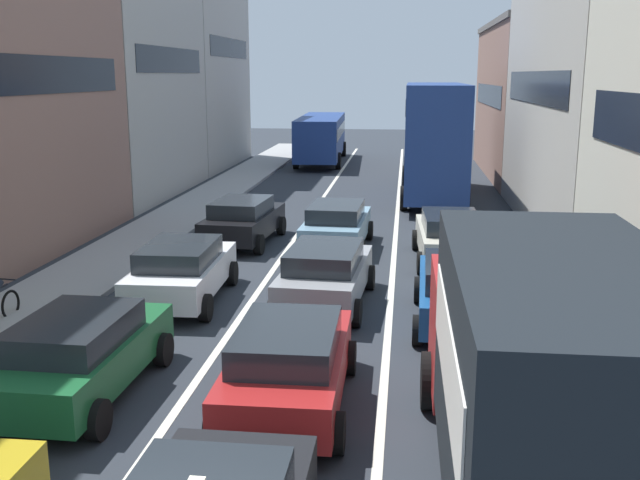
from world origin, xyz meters
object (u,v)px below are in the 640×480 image
object	(u,v)px
hatchback_centre_lane_third	(325,273)
bus_mid_queue_primary	(434,135)
sedan_left_lane_third	(182,270)
sedan_right_lane_behind_truck	(461,290)
sedan_left_lane_fourth	(243,220)
removalist_box_truck	(543,370)
bus_far_queue_secondary	(321,135)
sedan_centre_lane_second	(289,363)
wagon_right_lane_far	(450,236)
coupe_centre_lane_fourth	(336,225)
wagon_left_lane_second	(80,353)

from	to	relation	value
hatchback_centre_lane_third	bus_mid_queue_primary	world-z (taller)	bus_mid_queue_primary
sedan_left_lane_third	sedan_right_lane_behind_truck	world-z (taller)	same
sedan_left_lane_fourth	sedan_right_lane_behind_truck	distance (m)	9.80
removalist_box_truck	bus_far_queue_secondary	distance (m)	37.82
sedan_centre_lane_second	sedan_right_lane_behind_truck	world-z (taller)	same
hatchback_centre_lane_third	wagon_right_lane_far	bearing A→B (deg)	-32.04
sedan_centre_lane_second	bus_far_queue_secondary	world-z (taller)	bus_far_queue_secondary
sedan_left_lane_third	bus_mid_queue_primary	distance (m)	17.62
sedan_right_lane_behind_truck	wagon_right_lane_far	bearing A→B (deg)	0.35
hatchback_centre_lane_third	coupe_centre_lane_fourth	world-z (taller)	same
wagon_left_lane_second	bus_mid_queue_primary	distance (m)	22.78
sedan_right_lane_behind_truck	wagon_right_lane_far	size ratio (longest dim) A/B	0.99
bus_mid_queue_primary	sedan_centre_lane_second	bearing A→B (deg)	172.26
hatchback_centre_lane_third	bus_mid_queue_primary	xyz separation A→B (m)	(3.07, 16.11, 2.03)
hatchback_centre_lane_third	sedan_right_lane_behind_truck	size ratio (longest dim) A/B	1.01
wagon_left_lane_second	coupe_centre_lane_fourth	xyz separation A→B (m)	(3.33, 11.39, 0.00)
wagon_left_lane_second	bus_far_queue_secondary	world-z (taller)	bus_far_queue_secondary
coupe_centre_lane_fourth	wagon_right_lane_far	xyz separation A→B (m)	(3.50, -1.25, 0.00)
sedan_centre_lane_second	wagon_left_lane_second	world-z (taller)	same
bus_mid_queue_primary	removalist_box_truck	bearing A→B (deg)	-178.57
hatchback_centre_lane_third	sedan_left_lane_fourth	size ratio (longest dim) A/B	1.00
sedan_right_lane_behind_truck	bus_mid_queue_primary	bearing A→B (deg)	1.36
wagon_right_lane_far	sedan_right_lane_behind_truck	bearing A→B (deg)	176.92
sedan_left_lane_third	wagon_left_lane_second	bearing A→B (deg)	177.23
sedan_right_lane_behind_truck	wagon_right_lane_far	world-z (taller)	same
removalist_box_truck	coupe_centre_lane_fourth	distance (m)	14.64
sedan_centre_lane_second	bus_mid_queue_primary	world-z (taller)	bus_mid_queue_primary
bus_far_queue_secondary	sedan_left_lane_third	bearing A→B (deg)	177.58
sedan_left_lane_third	bus_mid_queue_primary	world-z (taller)	bus_mid_queue_primary
wagon_right_lane_far	sedan_left_lane_third	bearing A→B (deg)	122.50
sedan_centre_lane_second	sedan_left_lane_third	distance (m)	6.53
wagon_right_lane_far	bus_mid_queue_primary	world-z (taller)	bus_mid_queue_primary
sedan_centre_lane_second	coupe_centre_lane_fourth	bearing A→B (deg)	0.69
bus_far_queue_secondary	wagon_left_lane_second	bearing A→B (deg)	177.42
hatchback_centre_lane_third	coupe_centre_lane_fourth	bearing A→B (deg)	5.94
hatchback_centre_lane_third	bus_far_queue_secondary	world-z (taller)	bus_far_queue_secondary
hatchback_centre_lane_third	sedan_left_lane_fourth	xyz separation A→B (m)	(-3.42, 6.27, 0.00)
sedan_left_lane_third	sedan_right_lane_behind_truck	bearing A→B (deg)	-99.56
wagon_left_lane_second	sedan_left_lane_third	distance (m)	5.47
hatchback_centre_lane_third	bus_mid_queue_primary	bearing A→B (deg)	-7.71
hatchback_centre_lane_third	sedan_right_lane_behind_truck	bearing A→B (deg)	-105.00
hatchback_centre_lane_third	sedan_left_lane_fourth	distance (m)	7.14
hatchback_centre_lane_third	sedan_left_lane_fourth	bearing A→B (deg)	31.71
sedan_centre_lane_second	sedan_left_lane_fourth	size ratio (longest dim) A/B	0.98
sedan_centre_lane_second	sedan_left_lane_third	xyz separation A→B (m)	(-3.53, 5.49, 0.00)
removalist_box_truck	wagon_left_lane_second	bearing A→B (deg)	69.17
removalist_box_truck	hatchback_centre_lane_third	bearing A→B (deg)	23.01
hatchback_centre_lane_third	coupe_centre_lane_fourth	distance (m)	5.82
sedan_left_lane_third	bus_far_queue_secondary	distance (m)	29.02
wagon_left_lane_second	bus_mid_queue_primary	bearing A→B (deg)	-16.21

